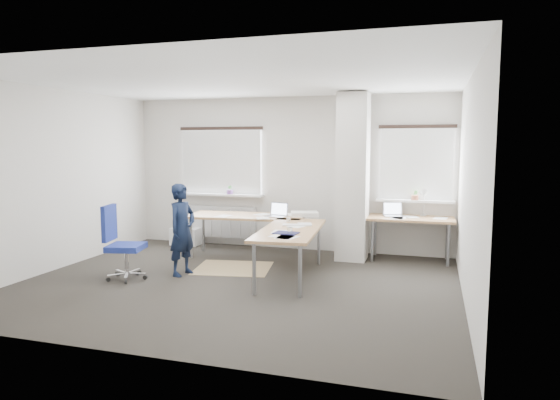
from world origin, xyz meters
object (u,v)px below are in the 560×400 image
(desk_side, at_px, (410,220))
(person, at_px, (182,230))
(desk_main, at_px, (270,224))
(task_chair, at_px, (124,259))

(desk_side, relative_size, person, 1.03)
(desk_main, distance_m, task_chair, 2.26)
(desk_main, bearing_deg, desk_side, 22.22)
(desk_main, relative_size, task_chair, 2.43)
(desk_main, relative_size, desk_side, 1.86)
(desk_main, xyz_separation_m, person, (-1.09, -0.86, -0.01))
(desk_main, xyz_separation_m, task_chair, (-1.77, -1.35, -0.39))
(desk_main, bearing_deg, person, -146.71)
(desk_main, height_order, desk_side, desk_side)
(task_chair, bearing_deg, person, 22.89)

